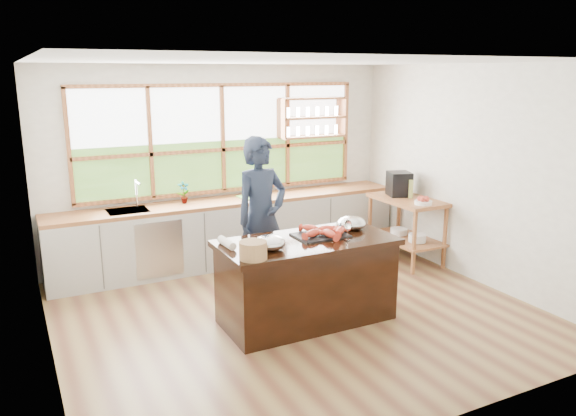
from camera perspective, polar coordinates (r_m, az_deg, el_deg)
ground_plane at (r=6.32m, az=0.97°, el=-10.62°), size 5.00×5.00×0.00m
room_shell at (r=6.28m, az=-0.97°, el=5.93°), size 5.02×4.52×2.71m
back_counter at (r=7.82m, az=-5.81°, el=-2.31°), size 4.90×0.63×0.90m
right_shelf_unit at (r=7.97m, az=11.98°, el=-1.11°), size 0.62×1.10×0.90m
island at (r=5.98m, az=1.89°, el=-7.35°), size 1.85×0.90×0.90m
cook at (r=6.52m, az=-2.73°, el=-1.02°), size 0.77×0.59×1.89m
potted_plant at (r=7.54m, az=-10.54°, el=1.58°), size 0.16×0.12×0.30m
cutting_board at (r=7.84m, az=-3.52°, el=1.18°), size 0.43×0.34×0.01m
espresso_machine at (r=8.03m, az=11.22°, el=2.42°), size 0.38×0.39×0.34m
wine_bottle at (r=7.92m, az=12.38°, el=1.90°), size 0.07×0.07×0.25m
fruit_bowl at (r=7.58m, az=13.59°, el=0.68°), size 0.23×0.23×0.11m
slate_board at (r=5.97m, az=3.32°, el=-2.78°), size 0.55×0.40×0.02m
lobster_pile at (r=5.94m, az=3.66°, el=-2.38°), size 0.52×0.48×0.08m
mixing_bowl_left at (r=5.51m, az=-1.88°, el=-3.54°), size 0.32×0.32×0.15m
mixing_bowl_right at (r=6.25m, az=6.47°, el=-1.54°), size 0.32×0.32×0.15m
wine_glass at (r=5.81m, az=6.08°, el=-1.76°), size 0.08×0.08×0.22m
wicker_basket at (r=5.24m, az=-3.57°, el=-4.31°), size 0.26×0.26×0.17m
parchment_roll at (r=5.63m, az=-6.24°, el=-3.54°), size 0.09×0.30×0.08m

